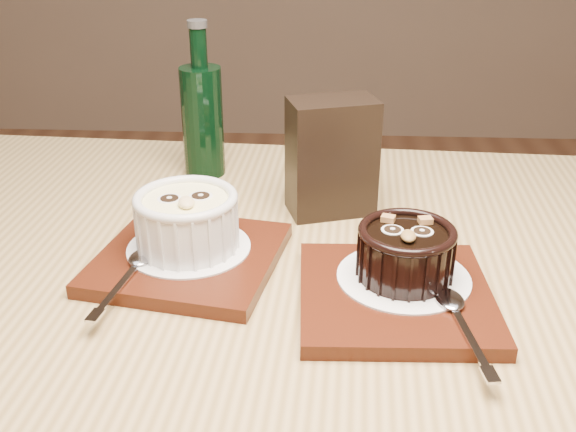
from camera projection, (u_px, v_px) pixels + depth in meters
name	position (u px, v px, depth m)	size (l,w,h in m)	color
table	(291.00, 357.00, 0.71)	(1.24, 0.86, 0.75)	olive
tray_left	(189.00, 258.00, 0.71)	(0.18, 0.18, 0.01)	#45190B
doily_left	(189.00, 247.00, 0.71)	(0.13, 0.13, 0.00)	white
ramekin_white	(187.00, 218.00, 0.69)	(0.11, 0.11, 0.06)	silver
spoon_left	(128.00, 274.00, 0.65)	(0.03, 0.13, 0.01)	silver
tray_right	(395.00, 296.00, 0.64)	(0.18, 0.18, 0.01)	#45190B
doily_right	(404.00, 277.00, 0.66)	(0.13, 0.13, 0.00)	white
ramekin_dark	(406.00, 250.00, 0.64)	(0.09, 0.09, 0.06)	black
spoon_right	(462.00, 321.00, 0.58)	(0.03, 0.13, 0.01)	silver
condiment_stand	(332.00, 157.00, 0.80)	(0.10, 0.06, 0.14)	black
green_bottle	(202.00, 117.00, 0.90)	(0.06, 0.06, 0.21)	black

